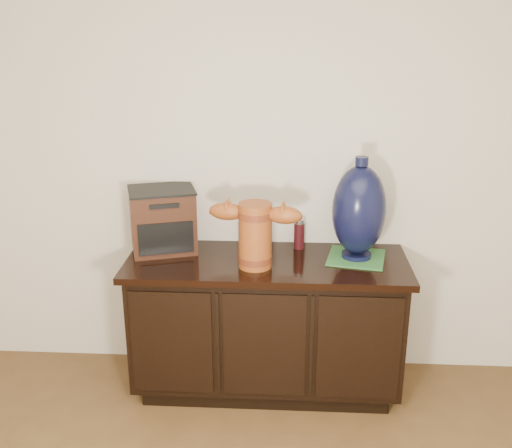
# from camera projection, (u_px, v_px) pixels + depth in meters

# --- Properties ---
(sideboard) EXTENTS (1.46, 0.56, 0.75)m
(sideboard) POSITION_uv_depth(u_px,v_px,m) (266.00, 324.00, 3.21)
(sideboard) COLOR black
(sideboard) RESTS_ON ground
(terracotta_vessel) EXTENTS (0.47, 0.19, 0.33)m
(terracotta_vessel) POSITION_uv_depth(u_px,v_px,m) (255.00, 231.00, 2.96)
(terracotta_vessel) COLOR #9E4C1C
(terracotta_vessel) RESTS_ON sideboard
(tv_radio) EXTENTS (0.41, 0.36, 0.34)m
(tv_radio) POSITION_uv_depth(u_px,v_px,m) (163.00, 220.00, 3.18)
(tv_radio) COLOR #36190D
(tv_radio) RESTS_ON sideboard
(green_mat) EXTENTS (0.33, 0.33, 0.01)m
(green_mat) POSITION_uv_depth(u_px,v_px,m) (356.00, 257.00, 3.12)
(green_mat) COLOR #2F6A31
(green_mat) RESTS_ON sideboard
(lamp_base) EXTENTS (0.32, 0.32, 0.53)m
(lamp_base) POSITION_uv_depth(u_px,v_px,m) (359.00, 211.00, 3.04)
(lamp_base) COLOR black
(lamp_base) RESTS_ON green_mat
(spray_can) EXTENTS (0.06, 0.06, 0.17)m
(spray_can) POSITION_uv_depth(u_px,v_px,m) (299.00, 234.00, 3.23)
(spray_can) COLOR #4F0D14
(spray_can) RESTS_ON sideboard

